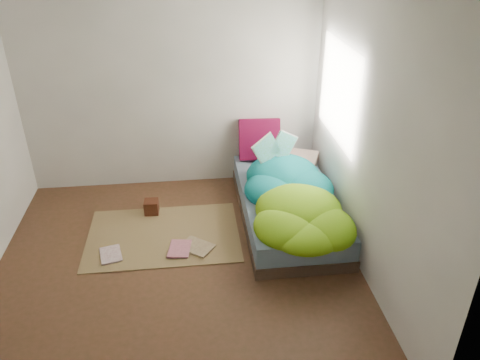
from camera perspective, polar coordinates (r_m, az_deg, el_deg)
name	(u,v)px	position (r m, az deg, el deg)	size (l,w,h in m)	color
ground	(178,268)	(4.65, -7.59, -10.53)	(3.50, 3.50, 0.00)	#44301A
room_walls	(166,108)	(3.84, -8.97, 8.62)	(3.54, 3.54, 2.62)	#B5B3AC
bed	(287,206)	(5.23, 5.75, -3.15)	(1.00, 2.00, 0.34)	#372A1E
duvet	(293,189)	(4.88, 6.47, -1.11)	(0.96, 1.84, 0.34)	#06646A
rug	(164,235)	(5.09, -9.30, -6.64)	(1.60, 1.10, 0.01)	brown
pillow_floral	(293,160)	(5.71, 6.54, 2.40)	(0.56, 0.35, 0.12)	beige
pillow_magenta	(259,139)	(5.79, 2.38, 5.01)	(0.50, 0.16, 0.50)	#4B0528
open_book	(276,139)	(5.22, 4.38, 4.98)	(0.47, 0.10, 0.28)	green
wooden_box	(152,207)	(5.43, -10.74, -3.22)	(0.16, 0.16, 0.16)	#39100D
floor_book_a	(100,257)	(4.91, -16.66, -8.96)	(0.20, 0.28, 0.02)	white
floor_book_b	(169,249)	(4.86, -8.65, -8.28)	(0.22, 0.29, 0.03)	#CF778E
floor_book_c	(190,253)	(4.78, -6.14, -8.84)	(0.24, 0.33, 0.02)	tan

